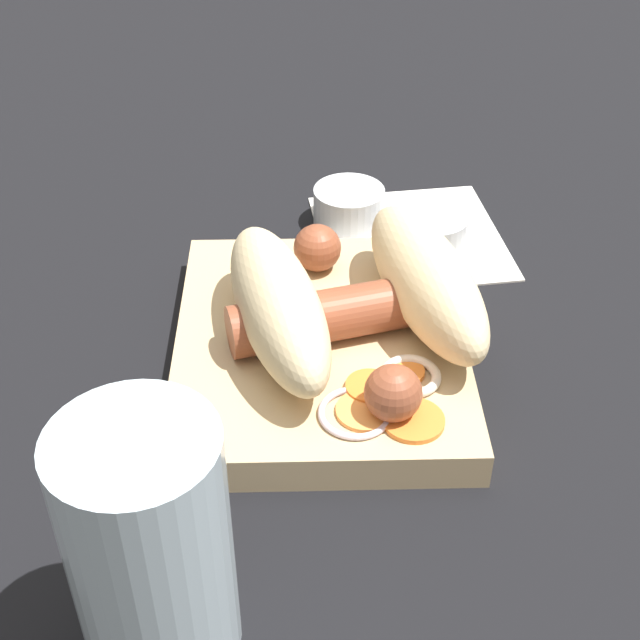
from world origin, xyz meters
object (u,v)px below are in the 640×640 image
(sausage, at_px, (351,313))
(condiment_cup_far, at_px, (349,208))
(bread_roll, at_px, (353,292))
(food_tray, at_px, (320,347))
(drink_glass, at_px, (150,549))
(condiment_cup_near, at_px, (431,234))

(sausage, distance_m, condiment_cup_far, 0.17)
(bread_roll, height_order, condiment_cup_far, bread_roll)
(food_tray, xyz_separation_m, bread_roll, (-0.00, 0.02, 0.04))
(condiment_cup_far, relative_size, drink_glass, 0.43)
(food_tray, relative_size, sausage, 1.22)
(food_tray, bearing_deg, condiment_cup_far, 170.95)
(food_tray, relative_size, condiment_cup_near, 3.94)
(condiment_cup_near, height_order, condiment_cup_far, same)
(condiment_cup_near, distance_m, drink_glass, 0.37)
(condiment_cup_near, bearing_deg, condiment_cup_far, -123.83)
(food_tray, bearing_deg, sausage, 85.79)
(bread_roll, bearing_deg, condiment_cup_near, 152.54)
(food_tray, height_order, sausage, sausage)
(condiment_cup_far, bearing_deg, food_tray, -9.05)
(sausage, xyz_separation_m, condiment_cup_near, (-0.13, 0.07, -0.03))
(drink_glass, bearing_deg, sausage, 153.88)
(food_tray, xyz_separation_m, condiment_cup_near, (-0.13, 0.09, 0.00))
(sausage, distance_m, drink_glass, 0.22)
(food_tray, relative_size, bread_roll, 1.16)
(food_tray, xyz_separation_m, drink_glass, (0.20, -0.08, 0.05))
(sausage, xyz_separation_m, drink_glass, (0.19, -0.10, 0.02))
(bread_roll, height_order, drink_glass, drink_glass)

